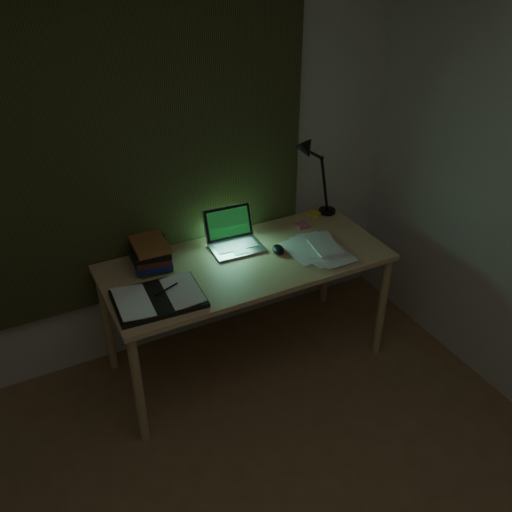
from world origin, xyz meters
The scene contains 11 objects.
wall_back centered at (0.00, 2.00, 1.25)m, with size 3.50×0.00×2.50m, color beige.
curtain centered at (0.00, 1.96, 1.45)m, with size 2.20×0.06×2.00m, color #2B2D16.
desk centered at (0.57, 1.57, 0.36)m, with size 1.59×0.69×0.72m, color tan, non-canonical shape.
laptop centered at (0.58, 1.70, 0.83)m, with size 0.29×0.33×0.21m, color silver, non-canonical shape.
open_textbook centered at (0.02, 1.43, 0.74)m, with size 0.44×0.31×0.04m, color white, non-canonical shape.
book_stack centered at (0.09, 1.76, 0.80)m, with size 0.20×0.24×0.16m, color white, non-canonical shape.
loose_papers centered at (0.98, 1.49, 0.73)m, with size 0.32×0.34×0.02m, color silver, non-canonical shape.
mouse centered at (0.77, 1.57, 0.74)m, with size 0.06×0.10×0.04m, color black.
sticky_yellow centered at (1.20, 1.86, 0.73)m, with size 0.07×0.07×0.02m, color yellow.
sticky_pink centered at (1.05, 1.76, 0.73)m, with size 0.07×0.07×0.02m, color #E5597C.
desk_lamp centered at (1.29, 1.85, 1.01)m, with size 0.38×0.30×0.58m, color black, non-canonical shape.
Camera 1 is at (-0.60, -0.83, 2.42)m, focal length 40.00 mm.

